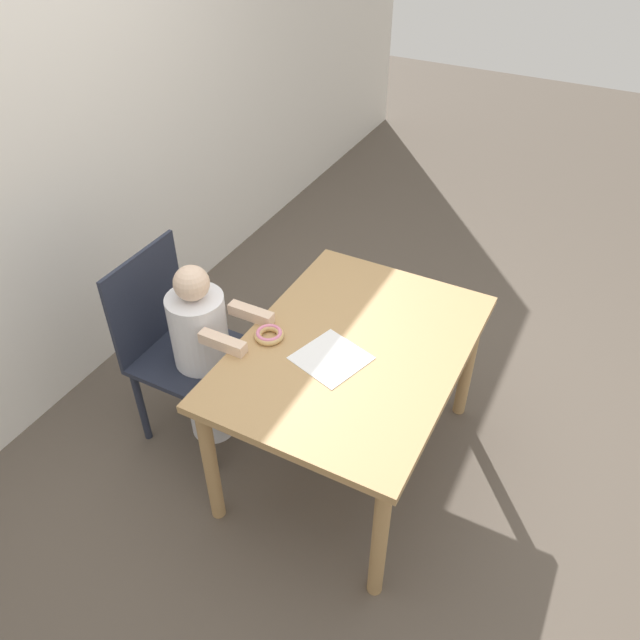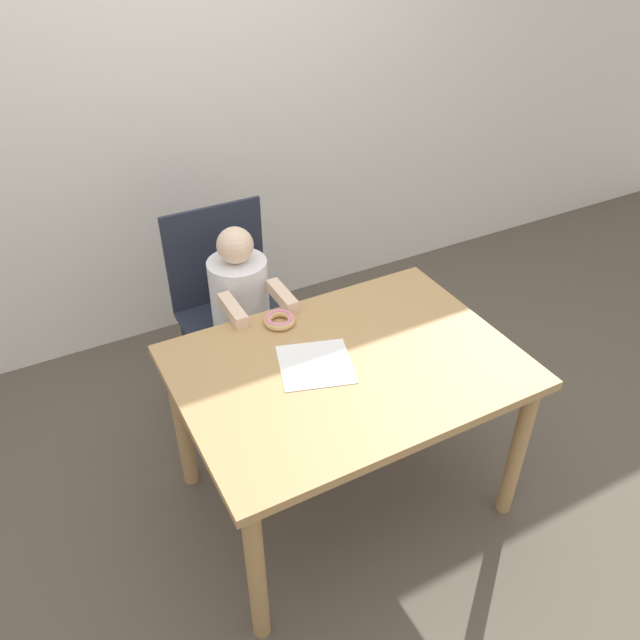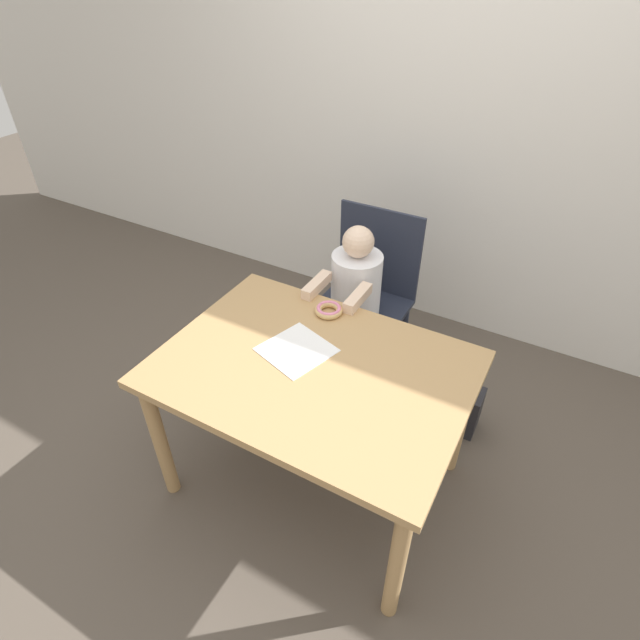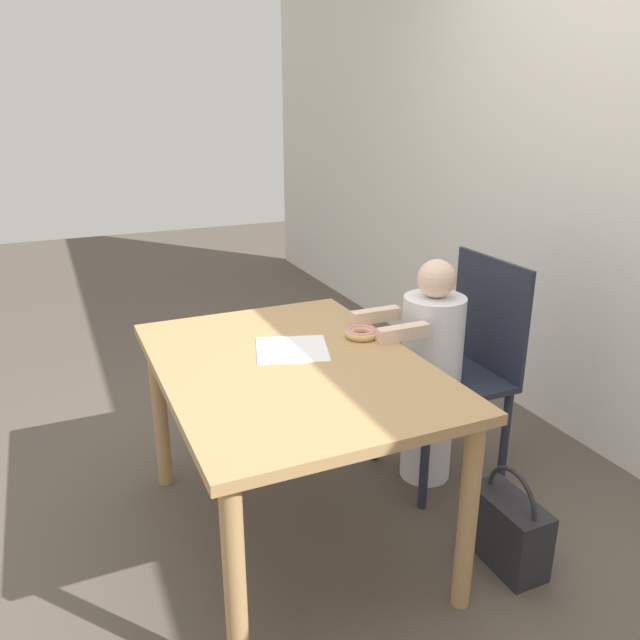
{
  "view_description": "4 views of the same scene",
  "coord_description": "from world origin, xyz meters",
  "px_view_note": "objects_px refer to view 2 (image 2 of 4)",
  "views": [
    {
      "loc": [
        -1.74,
        -0.76,
        2.38
      ],
      "look_at": [
        -0.04,
        0.13,
        0.83
      ],
      "focal_mm": 35.0,
      "sensor_mm": 36.0,
      "label": 1
    },
    {
      "loc": [
        -0.89,
        -1.45,
        2.11
      ],
      "look_at": [
        -0.04,
        0.13,
        0.83
      ],
      "focal_mm": 35.0,
      "sensor_mm": 36.0,
      "label": 2
    },
    {
      "loc": [
        0.72,
        -1.23,
        2.02
      ],
      "look_at": [
        -0.04,
        0.13,
        0.83
      ],
      "focal_mm": 28.0,
      "sensor_mm": 36.0,
      "label": 3
    },
    {
      "loc": [
        1.82,
        -0.7,
        1.55
      ],
      "look_at": [
        -0.04,
        0.13,
        0.83
      ],
      "focal_mm": 35.0,
      "sensor_mm": 36.0,
      "label": 4
    }
  ],
  "objects_px": {
    "chair": "(231,309)",
    "donut": "(280,320)",
    "handbag": "(356,353)",
    "child_figure": "(243,327)"
  },
  "relations": [
    {
      "from": "donut",
      "to": "child_figure",
      "type": "bearing_deg",
      "value": 95.2
    },
    {
      "from": "chair",
      "to": "handbag",
      "type": "relative_size",
      "value": 2.53
    },
    {
      "from": "chair",
      "to": "donut",
      "type": "distance_m",
      "value": 0.53
    },
    {
      "from": "chair",
      "to": "handbag",
      "type": "xyz_separation_m",
      "value": [
        0.58,
        -0.17,
        -0.36
      ]
    },
    {
      "from": "child_figure",
      "to": "handbag",
      "type": "relative_size",
      "value": 2.59
    },
    {
      "from": "handbag",
      "to": "donut",
      "type": "bearing_deg",
      "value": -150.98
    },
    {
      "from": "chair",
      "to": "child_figure",
      "type": "height_order",
      "value": "child_figure"
    },
    {
      "from": "child_figure",
      "to": "handbag",
      "type": "distance_m",
      "value": 0.67
    },
    {
      "from": "donut",
      "to": "handbag",
      "type": "distance_m",
      "value": 0.86
    },
    {
      "from": "donut",
      "to": "chair",
      "type": "bearing_deg",
      "value": 93.71
    }
  ]
}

